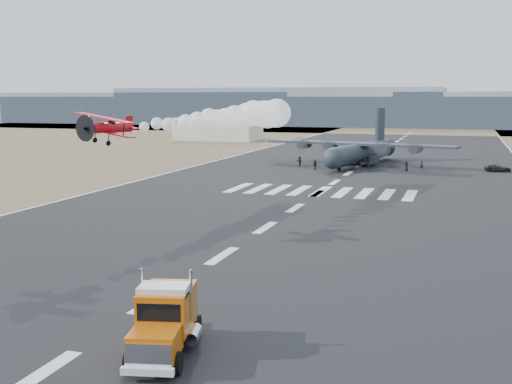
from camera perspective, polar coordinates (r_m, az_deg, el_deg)
The scene contains 21 objects.
ground at distance 42.17m, azimuth -8.93°, elevation -9.42°, with size 500.00×500.00×0.00m, color black.
scrub_far at distance 266.67m, azimuth 14.01°, elevation 5.43°, with size 500.00×80.00×0.00m, color brown.
runway_markings at distance 98.31m, azimuth 7.01°, elevation 0.87°, with size 60.00×260.00×0.01m, color silver, non-canonical shape.
ridge_seg_a at distance 364.70m, azimuth -18.04°, elevation 7.04°, with size 150.00×50.00×13.00m, color slate.
ridge_seg_b at distance 330.89m, azimuth -8.80°, elevation 7.42°, with size 150.00×50.00×15.00m, color slate.
ridge_seg_c at distance 307.28m, azimuth 2.19°, elevation 7.63°, with size 150.00×50.00×17.00m, color slate.
ridge_seg_d at distance 296.36m, azimuth 14.47°, elevation 6.95°, with size 150.00×50.00×13.00m, color slate.
hangar_left at distance 194.16m, azimuth -3.37°, elevation 5.64°, with size 24.50×14.50×6.70m.
semi_truck at distance 33.32m, azimuth -8.10°, elevation -11.13°, with size 4.02×8.09×3.55m.
aerobatic_biplane at distance 58.64m, azimuth -13.09°, elevation 5.66°, with size 6.49×5.86×2.83m.
smoke_trail at distance 84.55m, azimuth -0.22°, elevation 6.85°, with size 6.80×37.06×4.06m.
transport_aircraft at distance 123.95m, azimuth 9.37°, elevation 3.65°, with size 36.78×30.10×10.67m.
support_vehicle at distance 119.16m, azimuth 20.72°, elevation 2.00°, with size 2.03×4.40×1.22m, color black.
crew_a at distance 121.22m, azimuth 9.10°, elevation 2.69°, with size 0.67×0.55×1.85m, color black.
crew_b at distance 119.52m, azimuth 9.89°, elevation 2.60°, with size 0.91×0.56×1.88m, color black.
crew_c at distance 113.98m, azimuth 9.89°, elevation 2.24°, with size 1.01×0.47×1.56m, color black.
crew_d at distance 115.34m, azimuth 5.28°, elevation 2.44°, with size 1.02×0.52×1.74m, color black.
crew_e at distance 115.49m, azimuth 13.22°, elevation 2.26°, with size 0.84×0.52×1.72m, color black.
crew_f at distance 120.78m, azimuth 3.90°, elevation 2.75°, with size 1.70×0.55×1.84m, color black.
crew_g at distance 118.72m, azimuth 14.51°, elevation 2.34°, with size 0.57×0.47×1.57m, color black.
crew_h at distance 119.03m, azimuth 9.21°, elevation 2.58°, with size 0.90×0.56×1.85m, color black.
Camera 1 is at (18.33, -35.73, 12.86)m, focal length 45.00 mm.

